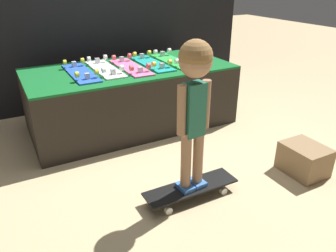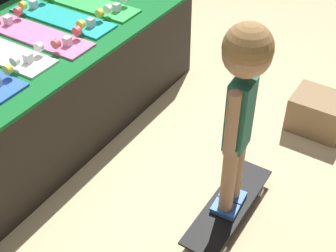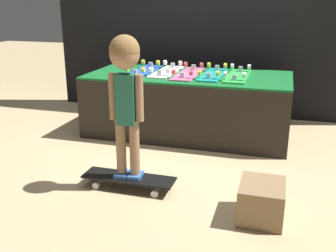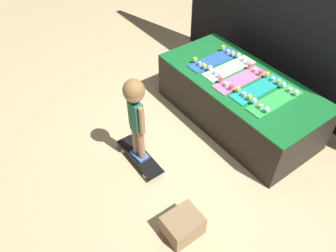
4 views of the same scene
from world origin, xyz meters
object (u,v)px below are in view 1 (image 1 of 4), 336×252
Objects in this scene: skateboard_on_floor at (191,188)px; skateboard_green_on_rack at (173,60)px; child at (195,90)px; storage_box at (304,159)px; skateboard_white_on_rack at (105,68)px; skateboard_teal_on_rack at (152,63)px; skateboard_pink_on_rack at (131,66)px; skateboard_blue_on_rack at (80,72)px.

skateboard_green_on_rack is at bearing 66.15° from skateboard_on_floor.
child is 1.21m from storage_box.
skateboard_white_on_rack is 1.52m from skateboard_on_floor.
storage_box is (0.61, -1.54, -0.52)m from skateboard_teal_on_rack.
skateboard_pink_on_rack and skateboard_teal_on_rack have the same top height.
skateboard_blue_on_rack is 2.10m from storage_box.
child is (-0.00, 0.00, 0.74)m from skateboard_on_floor.
skateboard_on_floor is (-0.36, -1.39, -0.56)m from skateboard_teal_on_rack.
skateboard_teal_on_rack is at bearing -2.60° from skateboard_white_on_rack.
skateboard_on_floor is (0.13, -1.41, -0.56)m from skateboard_white_on_rack.
skateboard_green_on_rack is 1.66m from storage_box.
skateboard_blue_on_rack is 1.00× the size of skateboard_green_on_rack.
skateboard_blue_on_rack reaches higher than skateboard_on_floor.
skateboard_green_on_rack is at bearing 103.35° from storage_box.
skateboard_white_on_rack is at bearing 90.94° from child.
skateboard_teal_on_rack is 1.54m from skateboard_on_floor.
skateboard_pink_on_rack is at bearing -12.85° from skateboard_white_on_rack.
skateboard_pink_on_rack is at bearing -176.86° from skateboard_green_on_rack.
skateboard_teal_on_rack is 0.69× the size of child.
child is at bearing 97.13° from skateboard_on_floor.
skateboard_on_floor is at bearing -113.85° from skateboard_green_on_rack.
skateboard_white_on_rack is 1.00× the size of skateboard_teal_on_rack.
storage_box is at bearing -8.73° from skateboard_on_floor.
skateboard_blue_on_rack is 0.69× the size of child.
skateboard_teal_on_rack is at bearing 75.29° from skateboard_on_floor.
skateboard_pink_on_rack is at bearing -172.18° from skateboard_teal_on_rack.
skateboard_pink_on_rack is at bearing 85.00° from skateboard_on_floor.
skateboard_teal_on_rack is (0.74, 0.01, 0.00)m from skateboard_blue_on_rack.
storage_box is (0.97, -0.15, -0.70)m from child.
skateboard_white_on_rack reaches higher than storage_box.
skateboard_pink_on_rack is 1.47m from skateboard_on_floor.
skateboard_on_floor is at bearing 171.27° from storage_box.
skateboard_white_on_rack is at bearing 177.74° from skateboard_green_on_rack.
skateboard_pink_on_rack is 0.69× the size of child.
skateboard_pink_on_rack is 1.03× the size of skateboard_on_floor.
skateboard_pink_on_rack is 1.00× the size of skateboard_teal_on_rack.
skateboard_blue_on_rack is 2.09× the size of storage_box.
skateboard_white_on_rack and skateboard_teal_on_rack have the same top height.
skateboard_pink_on_rack is (0.25, -0.06, 0.00)m from skateboard_white_on_rack.
skateboard_blue_on_rack is 0.74m from skateboard_teal_on_rack.
skateboard_teal_on_rack is 2.09× the size of storage_box.
skateboard_white_on_rack is 2.09× the size of storage_box.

